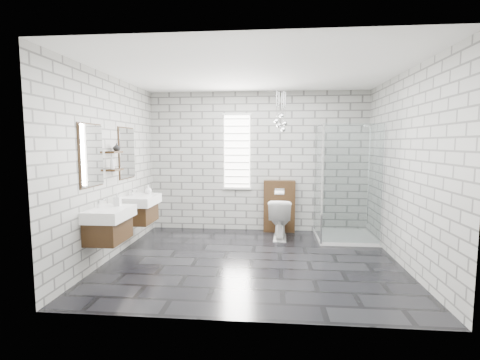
# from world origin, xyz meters

# --- Properties ---
(floor) EXTENTS (4.20, 3.60, 0.02)m
(floor) POSITION_xyz_m (0.00, 0.00, -0.01)
(floor) COLOR black
(floor) RESTS_ON ground
(ceiling) EXTENTS (4.20, 3.60, 0.02)m
(ceiling) POSITION_xyz_m (0.00, 0.00, 2.71)
(ceiling) COLOR white
(ceiling) RESTS_ON wall_back
(wall_back) EXTENTS (4.20, 0.02, 2.70)m
(wall_back) POSITION_xyz_m (0.00, 1.81, 1.35)
(wall_back) COLOR #A4A49F
(wall_back) RESTS_ON floor
(wall_front) EXTENTS (4.20, 0.02, 2.70)m
(wall_front) POSITION_xyz_m (0.00, -1.81, 1.35)
(wall_front) COLOR #A4A49F
(wall_front) RESTS_ON floor
(wall_left) EXTENTS (0.02, 3.60, 2.70)m
(wall_left) POSITION_xyz_m (-2.11, 0.00, 1.35)
(wall_left) COLOR #A4A49F
(wall_left) RESTS_ON floor
(wall_right) EXTENTS (0.02, 3.60, 2.70)m
(wall_right) POSITION_xyz_m (2.11, 0.00, 1.35)
(wall_right) COLOR #A4A49F
(wall_right) RESTS_ON floor
(vanity_left) EXTENTS (0.47, 0.70, 1.57)m
(vanity_left) POSITION_xyz_m (-1.91, -0.61, 0.76)
(vanity_left) COLOR #382311
(vanity_left) RESTS_ON wall_left
(vanity_right) EXTENTS (0.47, 0.70, 1.57)m
(vanity_right) POSITION_xyz_m (-1.91, 0.52, 0.76)
(vanity_right) COLOR #382311
(vanity_right) RESTS_ON wall_left
(shelf_lower) EXTENTS (0.14, 0.30, 0.03)m
(shelf_lower) POSITION_xyz_m (-2.03, -0.05, 1.32)
(shelf_lower) COLOR #382311
(shelf_lower) RESTS_ON wall_left
(shelf_upper) EXTENTS (0.14, 0.30, 0.03)m
(shelf_upper) POSITION_xyz_m (-2.03, -0.05, 1.58)
(shelf_upper) COLOR #382311
(shelf_upper) RESTS_ON wall_left
(window) EXTENTS (0.56, 0.05, 1.48)m
(window) POSITION_xyz_m (-0.40, 1.78, 1.55)
(window) COLOR white
(window) RESTS_ON wall_back
(cistern_panel) EXTENTS (0.60, 0.20, 1.00)m
(cistern_panel) POSITION_xyz_m (0.43, 1.70, 0.50)
(cistern_panel) COLOR #382311
(cistern_panel) RESTS_ON floor
(flush_plate) EXTENTS (0.18, 0.01, 0.12)m
(flush_plate) POSITION_xyz_m (0.43, 1.60, 0.80)
(flush_plate) COLOR silver
(flush_plate) RESTS_ON cistern_panel
(shower_enclosure) EXTENTS (1.00, 1.00, 2.03)m
(shower_enclosure) POSITION_xyz_m (1.50, 1.18, 0.50)
(shower_enclosure) COLOR white
(shower_enclosure) RESTS_ON floor
(pendant_cluster) EXTENTS (0.24, 0.23, 0.79)m
(pendant_cluster) POSITION_xyz_m (0.44, 1.38, 2.08)
(pendant_cluster) COLOR silver
(pendant_cluster) RESTS_ON ceiling
(toilet) EXTENTS (0.43, 0.72, 0.72)m
(toilet) POSITION_xyz_m (0.43, 1.22, 0.36)
(toilet) COLOR white
(toilet) RESTS_ON floor
(soap_bottle_a) EXTENTS (0.09, 0.09, 0.19)m
(soap_bottle_a) POSITION_xyz_m (-1.84, -0.41, 0.94)
(soap_bottle_a) COLOR #B2B2B2
(soap_bottle_a) RESTS_ON vanity_left
(soap_bottle_b) EXTENTS (0.14, 0.14, 0.15)m
(soap_bottle_b) POSITION_xyz_m (-1.82, 0.75, 0.92)
(soap_bottle_b) COLOR #B2B2B2
(soap_bottle_b) RESTS_ON vanity_right
(soap_bottle_c) EXTENTS (0.08, 0.08, 0.18)m
(soap_bottle_c) POSITION_xyz_m (-2.02, -0.15, 1.43)
(soap_bottle_c) COLOR #B2B2B2
(soap_bottle_c) RESTS_ON shelf_lower
(vase) EXTENTS (0.14, 0.14, 0.11)m
(vase) POSITION_xyz_m (-2.02, 0.01, 1.65)
(vase) COLOR #B2B2B2
(vase) RESTS_ON shelf_upper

